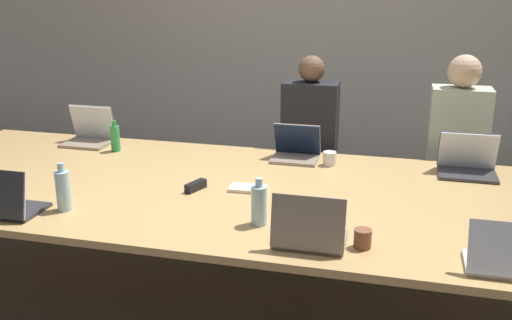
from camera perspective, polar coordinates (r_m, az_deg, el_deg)
ground_plane at (r=3.63m, az=-0.89°, el=-13.91°), size 24.00×24.00×0.00m
curtain_wall at (r=5.44m, az=5.77°, el=12.34°), size 12.00×0.06×2.80m
conference_table at (r=3.32m, az=-0.95°, el=-3.61°), size 4.52×1.67×0.74m
laptop_far_center at (r=3.84m, az=4.03°, el=1.09°), size 0.31×0.24×0.24m
person_far_center at (r=4.29m, az=5.35°, el=0.88°), size 0.40×0.24×1.38m
cup_far_center at (r=3.74m, az=7.37°, el=0.15°), size 0.09×0.09×0.09m
laptop_near_right at (r=2.59m, az=23.82°, el=-8.97°), size 0.33×0.23×0.23m
laptop_near_left at (r=3.19m, az=-23.73°, el=-3.85°), size 0.31×0.25×0.26m
bottle_near_left at (r=3.14m, az=-18.72°, el=-2.86°), size 0.08×0.08×0.26m
laptop_far_right at (r=3.77m, az=20.39°, el=-0.21°), size 0.35×0.26×0.26m
person_far_right at (r=4.29m, az=19.29°, el=0.30°), size 0.40×0.24×1.41m
laptop_far_left at (r=4.38m, az=-16.25°, el=2.65°), size 0.34×0.27×0.28m
bottle_far_left at (r=4.12m, az=-13.90°, el=2.15°), size 0.06×0.06×0.22m
laptop_near_midright at (r=2.60m, az=5.36°, el=-7.13°), size 0.33×0.26×0.26m
cup_near_midright at (r=2.64m, az=10.62°, el=-7.73°), size 0.08×0.08×0.09m
bottle_near_midright at (r=2.81m, az=0.30°, el=-4.48°), size 0.08×0.08×0.24m
stapler at (r=3.30m, az=-6.05°, el=-2.60°), size 0.09×0.16×0.05m
notebook at (r=3.29m, az=-0.79°, el=-2.85°), size 0.22×0.14×0.02m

